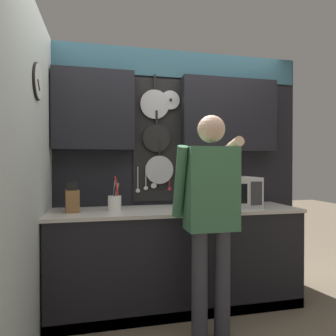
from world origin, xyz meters
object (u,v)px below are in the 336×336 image
at_px(knife_block, 72,201).
at_px(utensil_crock, 115,202).
at_px(microwave, 230,192).
at_px(person, 211,206).

bearing_deg(knife_block, utensil_crock, 0.14).
bearing_deg(utensil_crock, microwave, -0.06).
height_order(knife_block, person, person).
xyz_separation_m(knife_block, person, (1.05, -0.57, -0.00)).
bearing_deg(utensil_crock, knife_block, -179.86).
xyz_separation_m(knife_block, utensil_crock, (0.36, 0.00, -0.02)).
bearing_deg(microwave, person, -126.39).
relative_size(microwave, utensil_crock, 1.62).
height_order(utensil_crock, person, person).
relative_size(microwave, knife_block, 1.83).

